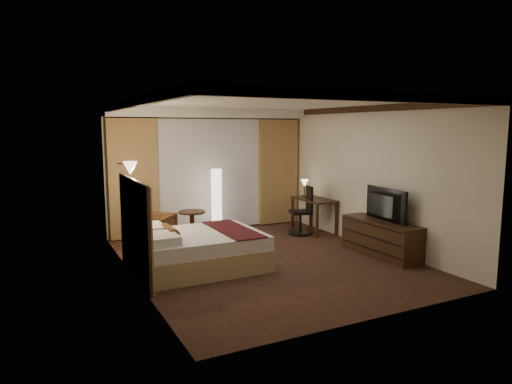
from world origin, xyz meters
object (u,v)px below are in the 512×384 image
office_chair (300,210)px  dresser (381,238)px  side_table (192,225)px  bed (199,250)px  armchair (154,229)px  floor_lamp (217,202)px  desk (314,215)px  television (381,204)px

office_chair → dresser: size_ratio=0.65×
side_table → dresser: size_ratio=0.37×
bed → office_chair: bearing=24.8°
armchair → side_table: armchair is taller
bed → side_table: bearing=74.5°
armchair → dresser: 4.27m
bed → floor_lamp: (1.15, 2.08, 0.42)m
bed → office_chair: 3.05m
desk → side_table: bearing=168.4°
desk → armchair: bearing=174.5°
side_table → office_chair: (2.24, -0.59, 0.23)m
side_table → desk: 2.68m
office_chair → dresser: bearing=-61.1°
desk → bed: bearing=-157.1°
bed → television: bearing=-13.6°
floor_lamp → office_chair: bearing=-26.6°
side_table → armchair: bearing=-166.6°
bed → floor_lamp: 2.41m
desk → office_chair: bearing=-172.5°
dresser → armchair: bearing=145.4°
floor_lamp → television: floor_lamp is taller
armchair → floor_lamp: (1.48, 0.42, 0.36)m
office_chair → floor_lamp: bearing=170.3°
side_table → desk: size_ratio=0.55×
desk → floor_lamp: bearing=159.2°
bed → floor_lamp: size_ratio=1.40×
side_table → floor_lamp: 0.79m
floor_lamp → desk: 2.15m
bed → television: (3.16, -0.76, 0.65)m
bed → television: size_ratio=1.86×
side_table → office_chair: size_ratio=0.57×
side_table → television: size_ratio=0.55×
side_table → desk: bearing=-11.6°
bed → desk: 3.41m
bed → television: 3.31m
office_chair → dresser: (0.43, -2.04, -0.21)m
desk → dresser: size_ratio=0.67×
floor_lamp → dresser: (2.04, -2.84, -0.40)m
side_table → office_chair: 2.33m
floor_lamp → television: (2.01, -2.84, 0.23)m
armchair → desk: size_ratio=0.65×
armchair → side_table: (0.84, 0.20, -0.05)m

